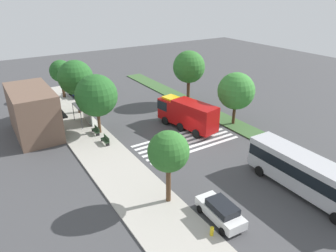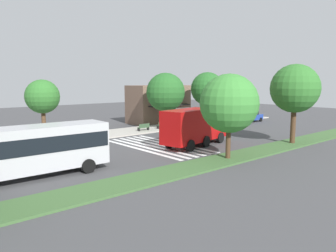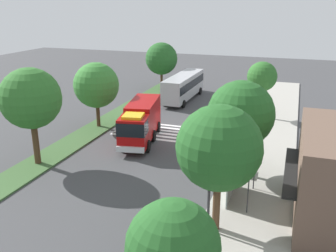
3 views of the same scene
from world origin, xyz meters
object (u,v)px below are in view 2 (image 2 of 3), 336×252
at_px(sidewalk_tree_east, 241,93).
at_px(sidewalk_tree_west, 166,92).
at_px(sidewalk_tree_center, 207,89).
at_px(median_tree_center, 295,89).
at_px(parked_car_mid, 251,116).
at_px(bench_west_of_shelter, 144,127).
at_px(fire_truck, 197,125).
at_px(parked_car_west, 7,145).
at_px(bench_near_shelter, 163,125).
at_px(street_lamp, 211,97).
at_px(median_tree_west, 229,103).
at_px(transit_bus, 23,149).
at_px(sidewalk_tree_far_west, 42,97).

bearing_deg(sidewalk_tree_east, sidewalk_tree_west, 180.00).
height_order(sidewalk_tree_center, median_tree_center, median_tree_center).
bearing_deg(parked_car_mid, bench_west_of_shelter, 169.92).
bearing_deg(fire_truck, parked_car_west, 142.80).
distance_m(bench_near_shelter, street_lamp, 9.12).
bearing_deg(sidewalk_tree_east, median_tree_west, -145.04).
bearing_deg(bench_west_of_shelter, parked_car_west, -170.80).
distance_m(bench_west_of_shelter, median_tree_center, 18.46).
distance_m(street_lamp, median_tree_west, 21.68).
bearing_deg(sidewalk_tree_center, fire_truck, -140.86).
bearing_deg(bench_west_of_shelter, sidewalk_tree_center, -2.66).
bearing_deg(transit_bus, sidewalk_tree_far_west, -115.03).
bearing_deg(sidewalk_tree_center, sidewalk_tree_east, 0.00).
xyz_separation_m(sidewalk_tree_west, median_tree_center, (3.44, -15.96, 0.68)).
relative_size(bench_west_of_shelter, sidewalk_tree_far_west, 0.25).
height_order(parked_car_west, bench_west_of_shelter, parked_car_west).
bearing_deg(transit_bus, bench_near_shelter, -150.78).
height_order(fire_truck, bench_west_of_shelter, fire_truck).
bearing_deg(sidewalk_tree_west, street_lamp, -2.76).
xyz_separation_m(parked_car_mid, transit_bus, (-36.88, -8.56, 1.16)).
bearing_deg(bench_west_of_shelter, street_lamp, -4.58).
xyz_separation_m(parked_car_mid, bench_near_shelter, (-15.80, 2.72, -0.29)).
height_order(fire_truck, parked_car_mid, fire_truck).
bearing_deg(sidewalk_tree_far_west, parked_car_west, -151.61).
relative_size(bench_west_of_shelter, street_lamp, 0.24).
xyz_separation_m(parked_car_mid, sidewalk_tree_center, (-7.73, 2.20, 4.37)).
height_order(parked_car_mid, median_tree_center, median_tree_center).
bearing_deg(transit_bus, parked_car_mid, -165.86).
xyz_separation_m(parked_car_west, median_tree_center, (23.41, -13.76, 4.76)).
xyz_separation_m(parked_car_west, parked_car_mid, (35.67, -0.00, 0.02)).
relative_size(sidewalk_tree_center, sidewalk_tree_east, 1.24).
height_order(bench_west_of_shelter, street_lamp, street_lamp).
bearing_deg(parked_car_mid, bench_near_shelter, 168.34).
height_order(sidewalk_tree_east, median_tree_west, median_tree_west).
bearing_deg(median_tree_west, parked_car_mid, 31.43).
bearing_deg(bench_west_of_shelter, bench_near_shelter, 0.00).
height_order(fire_truck, sidewalk_tree_west, sidewalk_tree_west).
height_order(parked_car_west, street_lamp, street_lamp).
distance_m(sidewalk_tree_far_west, sidewalk_tree_west, 15.90).
height_order(transit_bus, sidewalk_tree_center, sidewalk_tree_center).
height_order(sidewalk_tree_west, sidewalk_tree_east, sidewalk_tree_west).
distance_m(fire_truck, bench_near_shelter, 11.41).
bearing_deg(parked_car_west, sidewalk_tree_far_west, 31.45).
bearing_deg(sidewalk_tree_far_west, sidewalk_tree_east, 0.00).
relative_size(sidewalk_tree_east, median_tree_west, 0.89).
height_order(parked_car_mid, bench_near_shelter, parked_car_mid).
relative_size(fire_truck, street_lamp, 1.34).
bearing_deg(bench_near_shelter, sidewalk_tree_west, -79.67).
xyz_separation_m(parked_car_mid, bench_west_of_shelter, (-18.90, 2.72, -0.29)).
bearing_deg(parked_car_mid, sidewalk_tree_center, 162.21).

